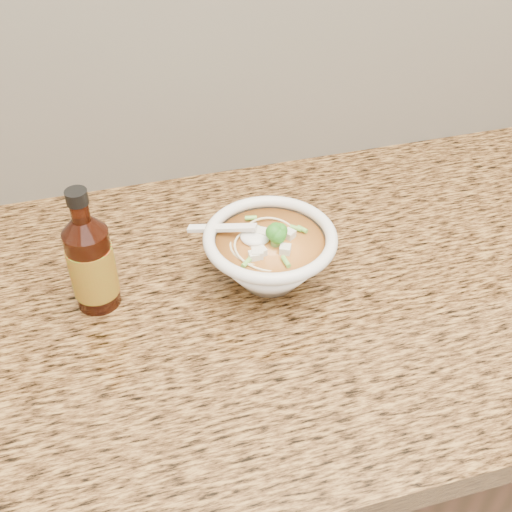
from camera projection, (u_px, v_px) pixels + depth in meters
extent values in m
cube|color=beige|center=(303.00, 19.00, 1.00)|extent=(4.00, 0.02, 0.50)
cube|color=black|center=(338.00, 449.00, 1.24)|extent=(4.00, 0.65, 0.86)
cube|color=olive|center=(363.00, 278.00, 0.95)|extent=(4.00, 0.68, 0.04)
cylinder|color=white|center=(269.00, 277.00, 0.91)|extent=(0.08, 0.08, 0.01)
torus|color=white|center=(270.00, 238.00, 0.87)|extent=(0.18, 0.18, 0.02)
torus|color=beige|center=(268.00, 247.00, 0.86)|extent=(0.13, 0.13, 0.00)
torus|color=beige|center=(264.00, 248.00, 0.86)|extent=(0.10, 0.10, 0.00)
torus|color=beige|center=(278.00, 239.00, 0.88)|extent=(0.05, 0.05, 0.00)
torus|color=beige|center=(262.00, 249.00, 0.86)|extent=(0.09, 0.09, 0.00)
torus|color=beige|center=(258.00, 247.00, 0.87)|extent=(0.12, 0.12, 0.00)
torus|color=beige|center=(280.00, 250.00, 0.87)|extent=(0.06, 0.06, 0.00)
torus|color=beige|center=(264.00, 243.00, 0.88)|extent=(0.07, 0.07, 0.00)
cube|color=silver|center=(293.00, 241.00, 0.86)|extent=(0.02, 0.02, 0.01)
cube|color=silver|center=(234.00, 236.00, 0.87)|extent=(0.02, 0.02, 0.01)
cube|color=silver|center=(251.00, 233.00, 0.88)|extent=(0.02, 0.02, 0.01)
cube|color=silver|center=(257.00, 239.00, 0.87)|extent=(0.02, 0.02, 0.01)
cube|color=silver|center=(264.00, 244.00, 0.86)|extent=(0.02, 0.02, 0.01)
cube|color=silver|center=(282.00, 217.00, 0.91)|extent=(0.02, 0.02, 0.01)
cube|color=silver|center=(280.00, 223.00, 0.90)|extent=(0.02, 0.02, 0.01)
cube|color=silver|center=(288.00, 221.00, 0.90)|extent=(0.01, 0.01, 0.01)
ellipsoid|color=#196014|center=(276.00, 235.00, 0.85)|extent=(0.03, 0.03, 0.03)
cylinder|color=#76C54C|center=(264.00, 259.00, 0.84)|extent=(0.02, 0.01, 0.01)
cylinder|color=#76C54C|center=(260.00, 228.00, 0.89)|extent=(0.02, 0.01, 0.01)
cylinder|color=#76C54C|center=(281.00, 261.00, 0.83)|extent=(0.02, 0.02, 0.01)
cylinder|color=#76C54C|center=(270.00, 222.00, 0.90)|extent=(0.01, 0.02, 0.01)
cylinder|color=#76C54C|center=(245.00, 241.00, 0.86)|extent=(0.01, 0.02, 0.01)
cylinder|color=#76C54C|center=(282.00, 228.00, 0.89)|extent=(0.01, 0.02, 0.01)
cylinder|color=#76C54C|center=(291.00, 239.00, 0.87)|extent=(0.02, 0.02, 0.01)
ellipsoid|color=white|center=(255.00, 236.00, 0.87)|extent=(0.04, 0.04, 0.02)
cube|color=white|center=(222.00, 228.00, 0.88)|extent=(0.09, 0.06, 0.03)
cylinder|color=#3E1308|center=(93.00, 268.00, 0.84)|extent=(0.07, 0.07, 0.12)
cylinder|color=#3E1308|center=(80.00, 211.00, 0.78)|extent=(0.03, 0.03, 0.03)
cylinder|color=black|center=(77.00, 197.00, 0.77)|extent=(0.03, 0.03, 0.02)
cylinder|color=red|center=(93.00, 270.00, 0.84)|extent=(0.07, 0.07, 0.08)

